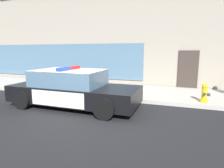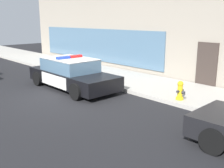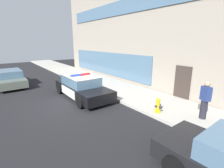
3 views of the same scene
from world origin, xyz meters
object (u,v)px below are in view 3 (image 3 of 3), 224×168
object	(u,v)px
police_cruiser	(82,87)
pedestrian_on_sidewalk	(205,100)
fire_hydrant	(158,106)
car_far_lane	(10,78)

from	to	relation	value
police_cruiser	pedestrian_on_sidewalk	distance (m)	6.88
fire_hydrant	car_far_lane	xyz separation A→B (m)	(-10.62, -5.12, 0.13)
car_far_lane	pedestrian_on_sidewalk	xyz separation A→B (m)	(12.23, 6.22, 0.38)
police_cruiser	pedestrian_on_sidewalk	size ratio (longest dim) A/B	2.83
car_far_lane	fire_hydrant	bearing A→B (deg)	-155.15
car_far_lane	pedestrian_on_sidewalk	bearing A→B (deg)	-153.93
fire_hydrant	car_far_lane	size ratio (longest dim) A/B	0.16
car_far_lane	pedestrian_on_sidewalk	size ratio (longest dim) A/B	2.67
police_cruiser	fire_hydrant	xyz separation A→B (m)	(4.67, 1.69, -0.18)
police_cruiser	pedestrian_on_sidewalk	world-z (taller)	pedestrian_on_sidewalk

